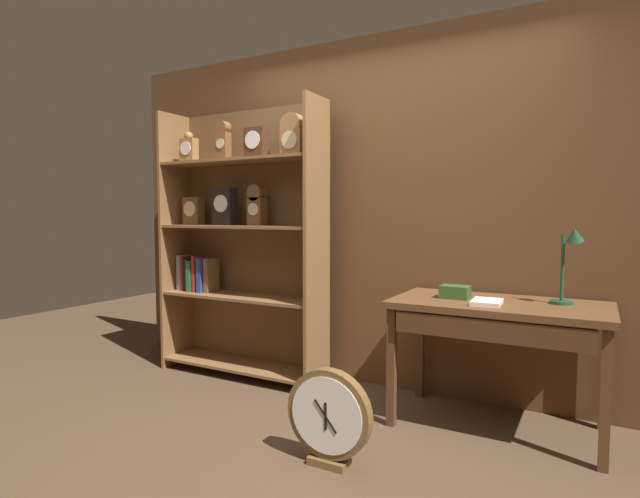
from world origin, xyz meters
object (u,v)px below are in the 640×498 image
(open_repair_manual, at_px, (487,302))
(round_clock_large, at_px, (329,417))
(bookshelf, at_px, (240,238))
(toolbox_small, at_px, (455,292))
(desk_lamp, at_px, (569,259))
(workbench, at_px, (497,318))

(open_repair_manual, bearing_deg, round_clock_large, -130.93)
(bookshelf, xyz_separation_m, toolbox_small, (1.72, -0.07, -0.29))
(desk_lamp, bearing_deg, bookshelf, 179.98)
(open_repair_manual, height_order, round_clock_large, open_repair_manual)
(toolbox_small, bearing_deg, round_clock_large, -114.24)
(desk_lamp, bearing_deg, open_repair_manual, -154.78)
(desk_lamp, bearing_deg, toolbox_small, -173.32)
(workbench, bearing_deg, bookshelf, 177.06)
(desk_lamp, bearing_deg, round_clock_large, -136.61)
(bookshelf, bearing_deg, desk_lamp, -0.02)
(workbench, relative_size, open_repair_manual, 5.58)
(toolbox_small, height_order, round_clock_large, toolbox_small)
(bookshelf, distance_m, round_clock_large, 1.84)
(bookshelf, bearing_deg, round_clock_large, -36.52)
(open_repair_manual, bearing_deg, workbench, 60.91)
(workbench, height_order, round_clock_large, workbench)
(round_clock_large, bearing_deg, open_repair_manual, 51.58)
(workbench, height_order, desk_lamp, desk_lamp)
(desk_lamp, xyz_separation_m, round_clock_large, (-1.03, -0.97, -0.78))
(workbench, xyz_separation_m, round_clock_large, (-0.67, -0.87, -0.42))
(toolbox_small, relative_size, round_clock_large, 0.34)
(bookshelf, xyz_separation_m, workbench, (1.98, -0.10, -0.43))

